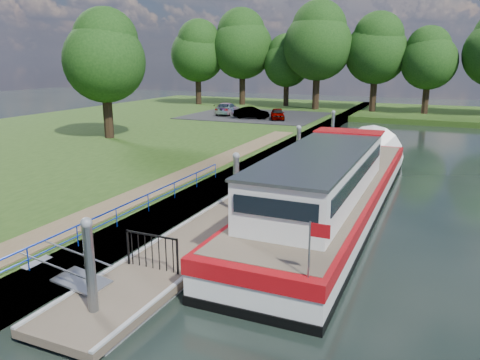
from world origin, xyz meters
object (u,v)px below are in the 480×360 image
at_px(pontoon, 272,190).
at_px(car_c, 227,109).
at_px(car_a, 277,114).
at_px(barge, 336,186).
at_px(car_b, 251,113).

relative_size(pontoon, car_c, 6.76).
bearing_deg(car_a, pontoon, -93.41).
distance_m(pontoon, barge, 3.94).
relative_size(pontoon, barge, 1.42).
bearing_deg(car_a, barge, -86.93).
distance_m(barge, car_a, 26.45).
bearing_deg(car_c, car_a, 157.67).
distance_m(barge, car_b, 27.32).
bearing_deg(car_b, barge, -153.31).
distance_m(pontoon, car_b, 24.50).
relative_size(car_a, car_c, 0.73).
relative_size(barge, car_c, 4.76).
height_order(pontoon, barge, barge).
bearing_deg(pontoon, car_b, 114.94).
bearing_deg(pontoon, car_c, 119.97).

